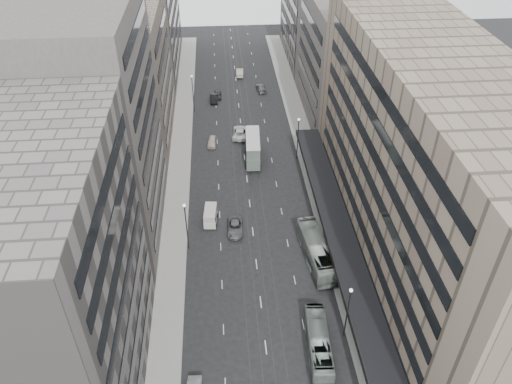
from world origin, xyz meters
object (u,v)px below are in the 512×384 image
object	(u,v)px
bus_far	(316,251)
sedan_2	(235,227)
bus_near	(318,343)
double_decker	(253,148)
panel_van	(210,215)

from	to	relation	value
bus_far	sedan_2	distance (m)	13.29
bus_near	double_decker	distance (m)	42.15
bus_far	double_decker	distance (m)	27.60
double_decker	sedan_2	bearing A→B (deg)	-99.09
double_decker	panel_van	bearing A→B (deg)	-111.61
bus_far	sedan_2	world-z (taller)	bus_far
bus_near	sedan_2	bearing A→B (deg)	-64.92
bus_near	bus_far	xyz separation A→B (m)	(2.38, 15.20, 0.26)
sedan_2	double_decker	bearing A→B (deg)	80.04
double_decker	bus_near	bearing A→B (deg)	-80.70
bus_near	panel_van	size ratio (longest dim) A/B	2.47
double_decker	sedan_2	world-z (taller)	double_decker
bus_near	bus_far	world-z (taller)	bus_far
panel_van	sedan_2	bearing A→B (deg)	-27.15
bus_near	bus_far	bearing A→B (deg)	-95.41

